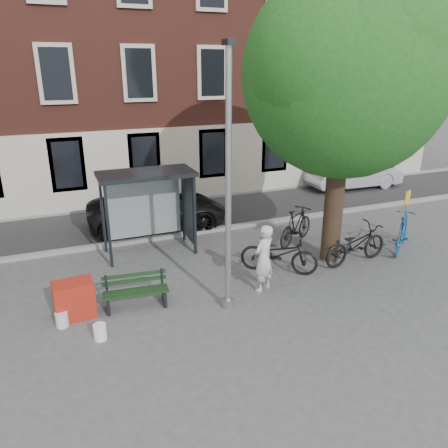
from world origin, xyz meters
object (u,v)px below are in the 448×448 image
Objects in this scene: car_dark at (158,209)px; notice_sign at (406,207)px; lamppost at (228,199)px; bike_d at (296,226)px; bike_c at (279,253)px; car_silver at (354,172)px; painter at (264,258)px; bike_a at (356,244)px; bus_shelter at (159,192)px; bike_b at (402,232)px; bench at (136,293)px; red_stand at (74,299)px.

notice_sign is at bearing -120.72° from car_dark.
lamppost reaches higher than bike_d.
bike_d is at bearing 125.10° from notice_sign.
car_dark is 2.55× the size of notice_sign.
car_silver is (7.75, 6.70, 0.18)m from bike_c.
painter is at bearing 22.13° from lamppost.
bike_a is 2.20m from notice_sign.
bike_b is (7.11, -2.92, -1.30)m from bus_shelter.
bike_a is 1.10× the size of bike_b.
lamppost is 3.11× the size of notice_sign.
bus_shelter reaches higher than bench.
bike_a is 2.17m from bike_d.
red_stand is at bearing 74.44° from bike_d.
lamppost is at bearing 95.58° from bike_a.
bus_shelter is at bearing 174.12° from car_dark.
bike_c is at bearing 10.80° from bench.
bike_d is at bearing -162.45° from painter.
bench is at bearing -3.31° from red_stand.
bike_d reaches higher than bike_c.
lamppost is at bearing -5.39° from painter.
bus_shelter reaches higher than car_silver.
bike_a is 2.52× the size of red_stand.
lamppost is 3.78× the size of bench.
bike_b is 4.41m from bike_c.
bus_shelter is 4.50m from red_stand.
red_stand is (-13.34, -6.98, -0.31)m from car_silver.
bike_a is (3.32, 0.47, -0.32)m from painter.
car_dark is (-2.27, 4.92, 0.12)m from bike_c.
bike_d is 0.41× the size of car_dark.
car_silver is (5.33, 7.01, 0.16)m from bike_a.
bike_a is 1.15× the size of notice_sign.
bike_b is 0.41× the size of car_dark.
painter reaches higher than bench.
red_stand is at bearing 52.06° from bike_b.
red_stand is (-1.43, 0.08, 0.08)m from bench.
bike_a is 8.02m from red_stand.
bike_d is (1.57, 1.69, 0.03)m from bike_c.
red_stand is at bearing 153.17° from car_dark.
bike_d is at bearing 19.12° from bike_b.
notice_sign reaches higher than red_stand.
bike_a is 1.03× the size of bike_c.
painter is 1.23m from bike_c.
notice_sign is (2.88, -1.72, 0.82)m from bike_d.
notice_sign is (2.02, 0.26, 0.84)m from bike_a.
bus_shelter is 1.38× the size of bike_b.
car_dark is 5.57× the size of red_stand.
bike_d is (4.26, -1.16, -1.31)m from bus_shelter.
painter reaches higher than car_silver.
bike_c is (4.16, 0.36, 0.21)m from bench.
lamppost is 6.95m from bike_b.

